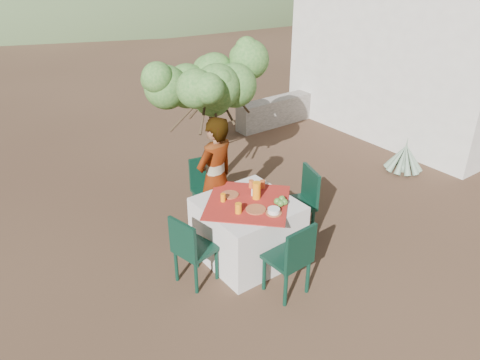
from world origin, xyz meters
The scene contains 22 objects.
ground centered at (0.00, 0.00, 0.00)m, with size 160.00×160.00×0.00m, color #372319.
table centered at (0.01, 0.16, 0.38)m, with size 1.30×1.30×0.76m.
chair_far centered at (0.10, 1.17, 0.49)m, with size 0.47×0.47×0.88m.
chair_near centered at (-0.03, -0.67, 0.50)m, with size 0.43×0.43×0.89m.
chair_left centered at (-0.79, 0.12, 0.47)m, with size 0.47×0.47×0.85m.
chair_right centered at (0.85, 0.14, 0.52)m, with size 0.54×0.54×0.93m.
person centered at (-0.02, 0.78, 0.81)m, with size 0.59×0.39×1.61m, color #8C6651.
shrub_tree centered at (0.78, 2.00, 1.51)m, with size 1.62×1.59×1.91m.
agave centered at (3.52, 0.50, 0.22)m, with size 0.61×0.62×0.66m.
guesthouse centered at (5.60, 1.80, 1.50)m, with size 3.20×4.20×3.00m, color silver.
stone_wall centered at (3.60, 3.40, 0.28)m, with size 2.60×0.35×0.55m, color gray.
plate_far centered at (-0.07, 0.41, 0.77)m, with size 0.21×0.21×0.01m, color brown.
plate_near centered at (-0.03, -0.04, 0.77)m, with size 0.23×0.23×0.01m, color brown.
glass_far centered at (-0.21, 0.34, 0.81)m, with size 0.06×0.06×0.10m, color orange.
glass_near centered at (-0.22, 0.03, 0.82)m, with size 0.07×0.07×0.12m, color orange.
juice_pitcher centered at (0.14, 0.16, 0.87)m, with size 0.09×0.09×0.21m, color orange.
bowl_plate centered at (0.09, -0.21, 0.77)m, with size 0.18×0.18×0.01m, color brown.
white_bowl centered at (0.09, -0.21, 0.80)m, with size 0.14×0.14×0.05m, color white.
jar_left centered at (0.36, 0.32, 0.81)m, with size 0.06×0.06×0.10m, color #C65223.
jar_right centered at (0.25, 0.41, 0.81)m, with size 0.06×0.06×0.10m, color #C65223.
napkin_holder centered at (0.17, 0.23, 0.81)m, with size 0.07×0.04×0.09m, color white.
fruit_cluster centered at (0.28, -0.11, 0.80)m, with size 0.16×0.15×0.08m.
Camera 1 is at (-2.81, -3.53, 3.48)m, focal length 35.00 mm.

